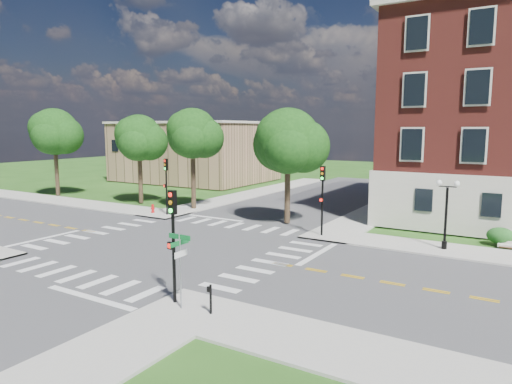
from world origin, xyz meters
The scene contains 19 objects.
ground centered at (0.00, 0.00, 0.00)m, with size 160.00×160.00×0.00m, color #244F16.
road_ew centered at (0.00, 0.00, 0.01)m, with size 90.00×12.00×0.01m, color #3D3D3F.
road_ns centered at (0.00, 0.00, 0.01)m, with size 12.00×90.00×0.01m, color #3D3D3F.
sidewalk_ne centered at (15.38, 15.38, 0.06)m, with size 34.00×34.00×0.12m.
sidewalk_nw centered at (-15.38, 15.38, 0.06)m, with size 34.00×34.00×0.12m.
crosswalk_east centered at (7.20, 0.00, 0.00)m, with size 2.20×10.20×0.02m, color silver, non-canonical shape.
stop_bar_east centered at (8.80, 3.00, 0.00)m, with size 0.40×5.50×0.00m, color silver.
secondary_building centered at (-22.00, 30.00, 4.28)m, with size 20.40×15.40×8.30m.
tree_a centered at (-25.22, 9.83, 7.08)m, with size 5.04×5.04×9.52m.
tree_b centered at (-13.63, 10.88, 6.51)m, with size 4.53×4.53×8.69m.
tree_c centered at (-7.15, 11.11, 6.97)m, with size 4.59×4.59×9.18m.
tree_d centered at (3.27, 9.75, 6.47)m, with size 5.07×5.07×8.91m.
traffic_signal_se centered at (6.76, -7.47, 3.19)m, with size 0.35×0.39×4.80m.
traffic_signal_ne centered at (7.26, 7.18, 3.19)m, with size 0.32×0.35×4.80m.
traffic_signal_nw centered at (-7.15, 7.47, 3.19)m, with size 0.37×0.43×4.80m.
twin_lamp_west centered at (15.13, 7.74, 2.52)m, with size 1.36×0.36×4.23m.
street_sign_pole centered at (7.43, -7.83, 2.31)m, with size 1.10×1.10×3.10m.
push_button_post centered at (8.81, -7.68, 0.80)m, with size 0.14×0.21×1.20m.
fire_hydrant centered at (-8.85, 7.52, 0.46)m, with size 0.35×0.35×0.75m.
Camera 1 is at (19.30, -21.56, 7.43)m, focal length 32.00 mm.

